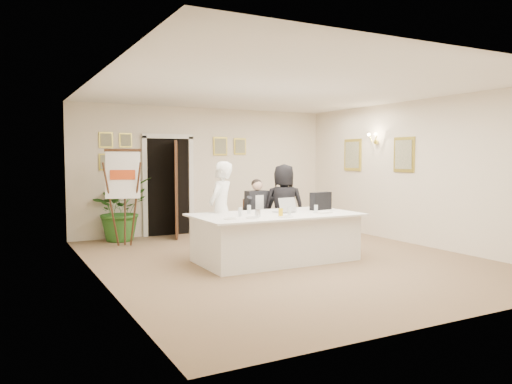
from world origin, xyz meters
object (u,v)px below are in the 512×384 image
Objects in this scene: potted_palm at (120,209)px; laptop_bag at (321,201)px; seated_man at (258,213)px; steel_jug at (258,213)px; standing_man at (221,210)px; conference_table at (276,237)px; paper_stack at (323,212)px; oj_glass at (281,213)px; flip_chart at (124,203)px; laptop at (284,204)px; standing_woman at (284,206)px.

potted_palm is 4.14m from laptop_bag.
steel_jug is at bearing -117.68° from seated_man.
standing_man is at bearing 107.32° from steel_jug.
seated_man is 1.23m from laptop_bag.
conference_table is 6.12× the size of laptop_bag.
potted_palm is 4.31m from paper_stack.
seated_man reaches higher than steel_jug.
steel_jug reaches higher than conference_table.
oj_glass reaches higher than paper_stack.
standing_man is 0.87m from steel_jug.
flip_chart is 3.70m from laptop_bag.
laptop is at bearing 54.52° from oj_glass.
potted_palm reaches higher than laptop.
potted_palm is at bearing 119.43° from conference_table.
oj_glass reaches higher than steel_jug.
seated_man reaches higher than potted_palm.
conference_table is 3.68m from potted_palm.
seated_man is at bearing 80.81° from laptop.
laptop_bag is (0.75, -0.94, 0.27)m from seated_man.
standing_man is 1.06m from laptop.
potted_palm is at bearing 116.57° from laptop.
standing_man is 2.81m from potted_palm.
steel_jug is (-0.31, 0.18, -0.01)m from oj_glass.
standing_woman is at bearing 44.11° from steel_jug.
paper_stack is (0.74, -0.28, 0.40)m from conference_table.
standing_man reaches higher than potted_palm.
seated_man is at bearing 108.78° from paper_stack.
laptop is (2.02, -3.09, 0.27)m from potted_palm.
laptop_bag is 1.51m from steel_jug.
oj_glass is (1.67, -3.58, 0.20)m from potted_palm.
steel_jug reaches higher than paper_stack.
flip_chart is 3.34m from oj_glass.
seated_man is at bearing -45.24° from potted_palm.
steel_jug is at bearing -176.93° from laptop_bag.
conference_table is 3.13m from flip_chart.
oj_glass is at bearing -132.13° from laptop.
standing_man reaches higher than laptop_bag.
standing_man reaches higher than conference_table.
potted_palm is at bearing 82.73° from flip_chart.
seated_man reaches higher than paper_stack.
standing_man is at bearing 144.29° from laptop.
conference_table is 1.71× the size of standing_woman.
steel_jug is at bearing 66.17° from standing_woman.
oj_glass is 0.36m from steel_jug.
laptop is at bearing 25.71° from steel_jug.
flip_chart is at bearing 127.80° from conference_table.
standing_woman is at bearing -30.87° from flip_chart.
seated_man is at bearing 61.88° from steel_jug.
seated_man is at bearing 117.08° from laptop_bag.
seated_man is at bearing -31.70° from flip_chart.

